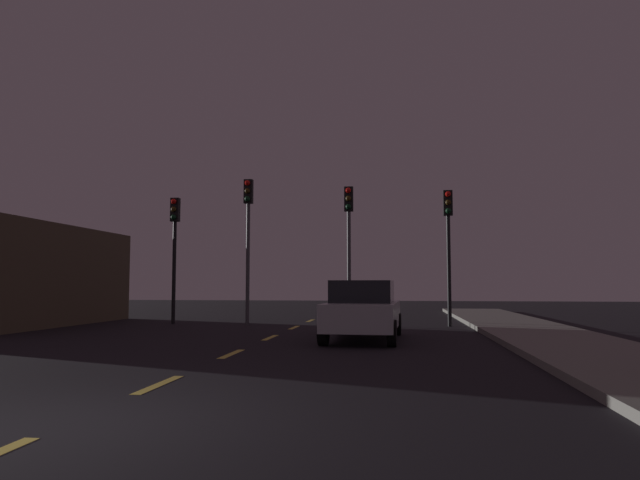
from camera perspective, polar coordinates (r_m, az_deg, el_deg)
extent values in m
plane|color=black|center=(13.23, -7.96, -10.76)|extent=(80.00, 80.00, 0.00)
cube|color=gray|center=(13.37, 25.34, -9.99)|extent=(3.00, 40.00, 0.15)
cube|color=#EACC4C|center=(9.10, -15.57, -13.54)|extent=(0.16, 1.60, 0.01)
cube|color=#EACC4C|center=(12.66, -8.70, -11.02)|extent=(0.16, 1.60, 0.01)
cube|color=#EACC4C|center=(16.32, -4.93, -9.55)|extent=(0.16, 1.60, 0.01)
cube|color=#EACC4C|center=(20.04, -2.56, -8.60)|extent=(0.16, 1.60, 0.01)
cube|color=#EACC4C|center=(23.78, -0.95, -7.94)|extent=(0.16, 1.60, 0.01)
cube|color=#EACC4C|center=(27.54, 0.23, -7.46)|extent=(0.16, 1.60, 0.01)
cylinder|color=black|center=(22.51, -14.16, -1.97)|extent=(0.14, 0.14, 4.75)
cube|color=black|center=(22.67, -14.07, 2.90)|extent=(0.32, 0.24, 0.90)
sphere|color=red|center=(22.57, -14.21, 3.71)|extent=(0.20, 0.20, 0.20)
sphere|color=#3F2D0C|center=(22.53, -14.22, 2.95)|extent=(0.20, 0.20, 0.20)
sphere|color=#0C3319|center=(22.49, -14.23, 2.19)|extent=(0.20, 0.20, 0.20)
cylinder|color=#4C4C51|center=(21.64, -7.11, -1.12)|extent=(0.14, 0.14, 5.40)
cube|color=black|center=(21.88, -7.06, 4.76)|extent=(0.32, 0.24, 0.90)
sphere|color=red|center=(21.78, -7.15, 5.61)|extent=(0.20, 0.20, 0.20)
sphere|color=#3F2D0C|center=(21.73, -7.16, 4.83)|extent=(0.20, 0.20, 0.20)
sphere|color=#0C3319|center=(21.68, -7.17, 4.04)|extent=(0.20, 0.20, 0.20)
cylinder|color=#4C4C51|center=(21.00, 2.87, -1.54)|extent=(0.14, 0.14, 5.04)
cube|color=black|center=(21.20, 2.85, 4.04)|extent=(0.32, 0.24, 0.90)
sphere|color=red|center=(21.09, 2.81, 4.91)|extent=(0.20, 0.20, 0.20)
sphere|color=#3F2D0C|center=(21.05, 2.81, 4.11)|extent=(0.20, 0.20, 0.20)
sphere|color=#0C3319|center=(21.00, 2.82, 3.30)|extent=(0.20, 0.20, 0.20)
cylinder|color=black|center=(21.01, 12.57, -1.73)|extent=(0.14, 0.14, 4.83)
cube|color=black|center=(21.19, 12.48, 3.58)|extent=(0.32, 0.24, 0.90)
sphere|color=red|center=(21.07, 12.50, 4.45)|extent=(0.20, 0.20, 0.20)
sphere|color=#3F2D0C|center=(21.03, 12.52, 3.64)|extent=(0.20, 0.20, 0.20)
sphere|color=#0C3319|center=(20.99, 12.53, 2.83)|extent=(0.20, 0.20, 0.20)
cube|color=silver|center=(15.60, 4.32, -7.37)|extent=(1.95, 4.33, 0.68)
cube|color=black|center=(15.37, 4.23, -5.07)|extent=(1.64, 1.98, 0.58)
cylinder|color=black|center=(17.28, 2.09, -8.23)|extent=(0.25, 0.65, 0.64)
cylinder|color=black|center=(17.13, 7.62, -8.22)|extent=(0.25, 0.65, 0.64)
cylinder|color=black|center=(14.17, 0.33, -9.07)|extent=(0.25, 0.65, 0.64)
cylinder|color=black|center=(13.99, 7.09, -9.10)|extent=(0.25, 0.65, 0.64)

